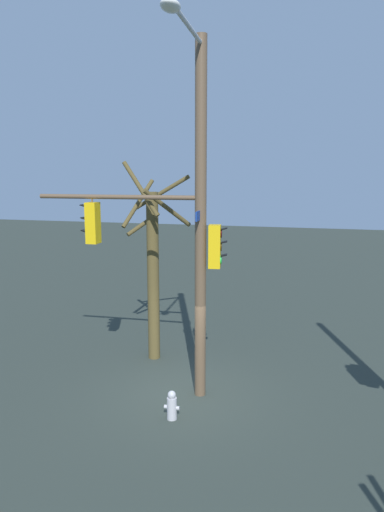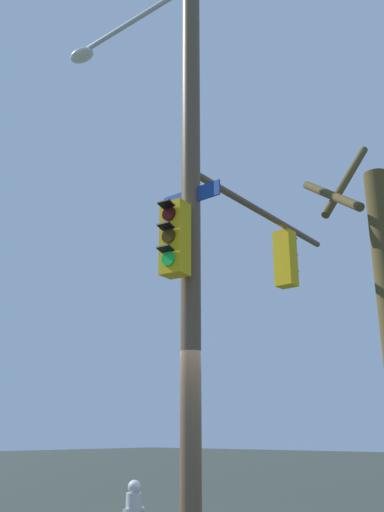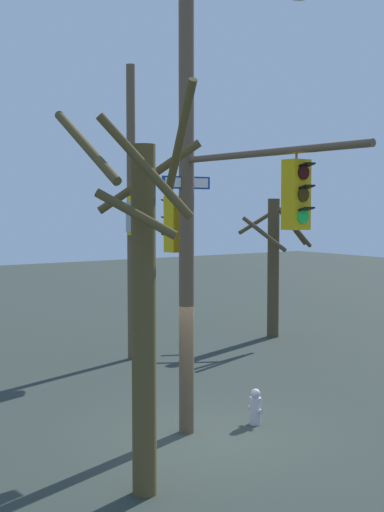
% 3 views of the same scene
% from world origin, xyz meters
% --- Properties ---
extents(ground_plane, '(80.00, 80.00, 0.00)m').
position_xyz_m(ground_plane, '(0.00, 0.00, 0.00)').
color(ground_plane, '#2C352F').
extents(main_signal_pole_assembly, '(5.12, 3.76, 9.18)m').
position_xyz_m(main_signal_pole_assembly, '(0.00, -0.02, 4.84)').
color(main_signal_pole_assembly, brown).
rests_on(main_signal_pole_assembly, ground).
extents(secondary_pole_assembly, '(0.80, 0.51, 8.43)m').
position_xyz_m(secondary_pole_assembly, '(6.55, -2.16, 4.19)').
color(secondary_pole_assembly, brown).
rests_on(secondary_pole_assembly, ground).
extents(fire_hydrant, '(0.38, 0.24, 0.73)m').
position_xyz_m(fire_hydrant, '(0.01, -1.30, 0.34)').
color(fire_hydrant, '#B2B2B7').
rests_on(fire_hydrant, ground).
extents(bare_tree_behind_pole, '(2.18, 2.32, 4.69)m').
position_xyz_m(bare_tree_behind_pole, '(6.90, -7.80, 2.57)').
color(bare_tree_behind_pole, '#483C25').
rests_on(bare_tree_behind_pole, ground).
extents(bare_tree_across_street, '(2.17, 2.20, 6.27)m').
position_xyz_m(bare_tree_across_street, '(-1.66, 2.29, 3.08)').
color(bare_tree_across_street, brown).
rests_on(bare_tree_across_street, ground).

